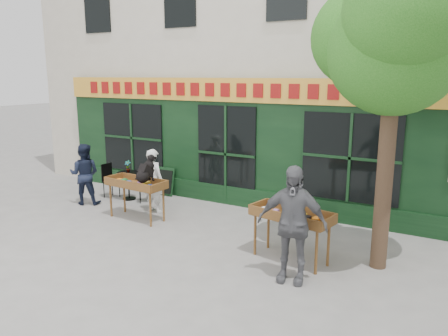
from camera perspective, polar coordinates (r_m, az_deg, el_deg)
The scene contains 14 objects.
ground at distance 9.86m, azimuth -6.51°, elevation -8.02°, with size 80.00×80.00×0.00m, color slate.
building at distance 14.57m, azimuth 7.85°, elevation 18.28°, with size 14.00×7.26×10.00m.
street_tree at distance 7.89m, azimuth 21.96°, elevation 16.58°, with size 3.05×2.90×5.60m.
book_cart_center at distance 10.48m, azimuth -11.42°, elevation -2.25°, with size 1.54×0.72×0.99m.
dog at distance 10.11m, azimuth -10.23°, elevation -0.00°, with size 0.34×0.60×0.60m, color black, non-canonical shape.
woman at distance 10.96m, azimuth -9.18°, elevation -1.65°, with size 0.58×0.38×1.60m, color silver.
book_cart_right at distance 8.09m, azimuth 8.79°, elevation -6.45°, with size 1.59×0.88×0.99m.
man_right at distance 7.27m, azimuth 8.86°, elevation -7.24°, with size 1.16×0.48×1.97m, color #525357.
bistro_table at distance 12.25m, azimuth -12.37°, elevation -1.55°, with size 0.60×0.60×0.76m.
bistro_chair_left at distance 12.62m, azimuth -14.80°, elevation -1.21°, with size 0.40×0.39×0.95m.
bistro_chair_right at distance 11.93m, azimuth -9.83°, elevation -1.75°, with size 0.51×0.51×0.95m.
potted_plant at distance 12.17m, azimuth -12.45°, elevation 0.21°, with size 0.17×0.12×0.33m, color gray.
man_left at distance 12.07m, azimuth -17.76°, elevation -0.77°, with size 0.79×0.61×1.62m, color black.
chalkboard at distance 12.53m, azimuth -7.68°, elevation -1.76°, with size 0.56×0.20×0.79m.
Camera 1 is at (5.57, -7.40, 3.37)m, focal length 35.00 mm.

